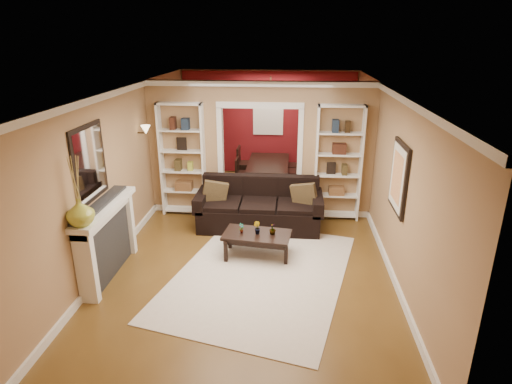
# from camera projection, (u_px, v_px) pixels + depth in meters

# --- Properties ---
(floor) EXTENTS (8.00, 8.00, 0.00)m
(floor) POSITION_uv_depth(u_px,v_px,m) (255.00, 237.00, 7.92)
(floor) COLOR brown
(floor) RESTS_ON ground
(ceiling) EXTENTS (8.00, 8.00, 0.00)m
(ceiling) POSITION_uv_depth(u_px,v_px,m) (255.00, 88.00, 6.99)
(ceiling) COLOR white
(ceiling) RESTS_ON ground
(wall_back) EXTENTS (8.00, 0.00, 8.00)m
(wall_back) POSITION_uv_depth(u_px,v_px,m) (268.00, 123.00, 11.20)
(wall_back) COLOR #A37D56
(wall_back) RESTS_ON ground
(wall_front) EXTENTS (8.00, 0.00, 8.00)m
(wall_front) POSITION_uv_depth(u_px,v_px,m) (214.00, 300.00, 3.72)
(wall_front) COLOR #A37D56
(wall_front) RESTS_ON ground
(wall_left) EXTENTS (0.00, 8.00, 8.00)m
(wall_left) POSITION_uv_depth(u_px,v_px,m) (129.00, 164.00, 7.64)
(wall_left) COLOR #A37D56
(wall_left) RESTS_ON ground
(wall_right) EXTENTS (0.00, 8.00, 8.00)m
(wall_right) POSITION_uv_depth(u_px,v_px,m) (386.00, 170.00, 7.27)
(wall_right) COLOR #A37D56
(wall_right) RESTS_ON ground
(partition_wall) EXTENTS (4.50, 0.15, 2.70)m
(partition_wall) POSITION_uv_depth(u_px,v_px,m) (260.00, 150.00, 8.58)
(partition_wall) COLOR #A37D56
(partition_wall) RESTS_ON floor
(red_back_panel) EXTENTS (4.44, 0.04, 2.64)m
(red_back_panel) POSITION_uv_depth(u_px,v_px,m) (268.00, 124.00, 11.18)
(red_back_panel) COLOR maroon
(red_back_panel) RESTS_ON floor
(dining_window) EXTENTS (0.78, 0.03, 0.98)m
(dining_window) POSITION_uv_depth(u_px,v_px,m) (268.00, 116.00, 11.06)
(dining_window) COLOR #8CA5CC
(dining_window) RESTS_ON wall_back
(area_rug) EXTENTS (3.24, 3.96, 0.01)m
(area_rug) POSITION_uv_depth(u_px,v_px,m) (261.00, 274.00, 6.67)
(area_rug) COLOR beige
(area_rug) RESTS_ON floor
(sofa) EXTENTS (2.40, 1.04, 0.94)m
(sofa) POSITION_uv_depth(u_px,v_px,m) (259.00, 204.00, 8.18)
(sofa) COLOR black
(sofa) RESTS_ON floor
(pillow_left) EXTENTS (0.47, 0.24, 0.46)m
(pillow_left) POSITION_uv_depth(u_px,v_px,m) (215.00, 193.00, 8.15)
(pillow_left) COLOR brown
(pillow_left) RESTS_ON sofa
(pillow_right) EXTENTS (0.48, 0.27, 0.46)m
(pillow_right) POSITION_uv_depth(u_px,v_px,m) (304.00, 195.00, 8.01)
(pillow_right) COLOR brown
(pillow_right) RESTS_ON sofa
(coffee_table) EXTENTS (1.17, 0.73, 0.42)m
(coffee_table) POSITION_uv_depth(u_px,v_px,m) (257.00, 245.00, 7.17)
(coffee_table) COLOR black
(coffee_table) RESTS_ON floor
(plant_left) EXTENTS (0.10, 0.11, 0.18)m
(plant_left) POSITION_uv_depth(u_px,v_px,m) (241.00, 228.00, 7.08)
(plant_left) COLOR #336626
(plant_left) RESTS_ON coffee_table
(plant_center) EXTENTS (0.15, 0.15, 0.21)m
(plant_center) POSITION_uv_depth(u_px,v_px,m) (257.00, 228.00, 7.06)
(plant_center) COLOR #336626
(plant_center) RESTS_ON coffee_table
(plant_right) EXTENTS (0.15, 0.15, 0.19)m
(plant_right) POSITION_uv_depth(u_px,v_px,m) (273.00, 229.00, 7.04)
(plant_right) COLOR #336626
(plant_right) RESTS_ON coffee_table
(bookshelf_left) EXTENTS (0.90, 0.30, 2.30)m
(bookshelf_left) POSITION_uv_depth(u_px,v_px,m) (183.00, 160.00, 8.61)
(bookshelf_left) COLOR white
(bookshelf_left) RESTS_ON floor
(bookshelf_right) EXTENTS (0.90, 0.30, 2.30)m
(bookshelf_right) POSITION_uv_depth(u_px,v_px,m) (338.00, 164.00, 8.36)
(bookshelf_right) COLOR white
(bookshelf_right) RESTS_ON floor
(fireplace) EXTENTS (0.32, 1.70, 1.16)m
(fireplace) POSITION_uv_depth(u_px,v_px,m) (109.00, 241.00, 6.49)
(fireplace) COLOR white
(fireplace) RESTS_ON floor
(vase) EXTENTS (0.41, 0.41, 0.38)m
(vase) POSITION_uv_depth(u_px,v_px,m) (80.00, 212.00, 5.57)
(vase) COLOR #A2AD37
(vase) RESTS_ON fireplace
(mirror) EXTENTS (0.03, 0.95, 1.10)m
(mirror) POSITION_uv_depth(u_px,v_px,m) (89.00, 163.00, 6.08)
(mirror) COLOR silver
(mirror) RESTS_ON wall_left
(wall_sconce) EXTENTS (0.18, 0.18, 0.22)m
(wall_sconce) POSITION_uv_depth(u_px,v_px,m) (143.00, 131.00, 7.98)
(wall_sconce) COLOR #FFE0A5
(wall_sconce) RESTS_ON wall_left
(framed_art) EXTENTS (0.04, 0.85, 1.05)m
(framed_art) POSITION_uv_depth(u_px,v_px,m) (398.00, 177.00, 6.27)
(framed_art) COLOR black
(framed_art) RESTS_ON wall_right
(dining_table) EXTENTS (1.75, 0.98, 0.62)m
(dining_table) POSITION_uv_depth(u_px,v_px,m) (270.00, 174.00, 10.48)
(dining_table) COLOR black
(dining_table) RESTS_ON floor
(dining_chair_nw) EXTENTS (0.48, 0.48, 0.80)m
(dining_chair_nw) POSITION_uv_depth(u_px,v_px,m) (246.00, 174.00, 10.22)
(dining_chair_nw) COLOR black
(dining_chair_nw) RESTS_ON floor
(dining_chair_ne) EXTENTS (0.54, 0.54, 0.94)m
(dining_chair_ne) POSITION_uv_depth(u_px,v_px,m) (292.00, 172.00, 10.10)
(dining_chair_ne) COLOR black
(dining_chair_ne) RESTS_ON floor
(dining_chair_sw) EXTENTS (0.55, 0.55, 0.93)m
(dining_chair_sw) POSITION_uv_depth(u_px,v_px,m) (249.00, 164.00, 10.76)
(dining_chair_sw) COLOR black
(dining_chair_sw) RESTS_ON floor
(dining_chair_se) EXTENTS (0.54, 0.54, 0.88)m
(dining_chair_se) POSITION_uv_depth(u_px,v_px,m) (292.00, 166.00, 10.67)
(dining_chair_se) COLOR black
(dining_chair_se) RESTS_ON floor
(chandelier) EXTENTS (0.50, 0.50, 0.30)m
(chandelier) POSITION_uv_depth(u_px,v_px,m) (265.00, 105.00, 9.75)
(chandelier) COLOR #392B1A
(chandelier) RESTS_ON ceiling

